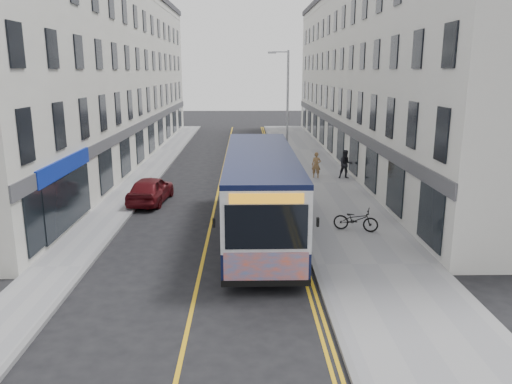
{
  "coord_description": "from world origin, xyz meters",
  "views": [
    {
      "loc": [
        1.58,
        -17.66,
        6.77
      ],
      "look_at": [
        2.04,
        3.55,
        1.6
      ],
      "focal_mm": 35.0,
      "sensor_mm": 36.0,
      "label": 1
    }
  ],
  "objects_px": {
    "streetlamp": "(286,110)",
    "pedestrian_far": "(346,164)",
    "city_bus": "(260,190)",
    "car_white": "(248,147)",
    "bicycle": "(356,219)",
    "pedestrian_near": "(316,165)",
    "car_maroon": "(151,189)"
  },
  "relations": [
    {
      "from": "streetlamp",
      "to": "pedestrian_far",
      "type": "xyz_separation_m",
      "value": [
        3.75,
        -0.82,
        -3.36
      ]
    },
    {
      "from": "city_bus",
      "to": "car_white",
      "type": "xyz_separation_m",
      "value": [
        -0.4,
        19.77,
        -1.18
      ]
    },
    {
      "from": "bicycle",
      "to": "pedestrian_far",
      "type": "distance_m",
      "value": 10.75
    },
    {
      "from": "bicycle",
      "to": "pedestrian_near",
      "type": "distance_m",
      "value": 10.9
    },
    {
      "from": "city_bus",
      "to": "pedestrian_far",
      "type": "xyz_separation_m",
      "value": [
        5.72,
        10.65,
        -0.9
      ]
    },
    {
      "from": "pedestrian_near",
      "to": "car_white",
      "type": "relative_size",
      "value": 0.36
    },
    {
      "from": "city_bus",
      "to": "car_maroon",
      "type": "distance_m",
      "value": 7.83
    },
    {
      "from": "streetlamp",
      "to": "car_white",
      "type": "relative_size",
      "value": 1.76
    },
    {
      "from": "streetlamp",
      "to": "car_white",
      "type": "xyz_separation_m",
      "value": [
        -2.37,
        8.3,
        -3.63
      ]
    },
    {
      "from": "city_bus",
      "to": "pedestrian_near",
      "type": "distance_m",
      "value": 11.64
    },
    {
      "from": "pedestrian_near",
      "to": "streetlamp",
      "type": "bearing_deg",
      "value": -177.83
    },
    {
      "from": "pedestrian_far",
      "to": "pedestrian_near",
      "type": "bearing_deg",
      "value": 170.64
    },
    {
      "from": "streetlamp",
      "to": "city_bus",
      "type": "xyz_separation_m",
      "value": [
        -1.97,
        -11.47,
        -2.45
      ]
    },
    {
      "from": "bicycle",
      "to": "pedestrian_near",
      "type": "height_order",
      "value": "pedestrian_near"
    },
    {
      "from": "pedestrian_near",
      "to": "car_maroon",
      "type": "relative_size",
      "value": 0.39
    },
    {
      "from": "bicycle",
      "to": "pedestrian_far",
      "type": "relative_size",
      "value": 1.04
    },
    {
      "from": "car_maroon",
      "to": "pedestrian_far",
      "type": "bearing_deg",
      "value": -148.95
    },
    {
      "from": "city_bus",
      "to": "pedestrian_near",
      "type": "xyz_separation_m",
      "value": [
        3.9,
        10.92,
        -0.99
      ]
    },
    {
      "from": "streetlamp",
      "to": "pedestrian_far",
      "type": "relative_size",
      "value": 4.41
    },
    {
      "from": "bicycle",
      "to": "pedestrian_far",
      "type": "xyz_separation_m",
      "value": [
        1.65,
        10.62,
        0.41
      ]
    },
    {
      "from": "pedestrian_near",
      "to": "car_white",
      "type": "xyz_separation_m",
      "value": [
        -4.29,
        8.85,
        -0.19
      ]
    },
    {
      "from": "streetlamp",
      "to": "city_bus",
      "type": "relative_size",
      "value": 0.66
    },
    {
      "from": "pedestrian_far",
      "to": "car_maroon",
      "type": "relative_size",
      "value": 0.43
    },
    {
      "from": "car_white",
      "to": "pedestrian_near",
      "type": "bearing_deg",
      "value": -64.6
    },
    {
      "from": "car_white",
      "to": "car_maroon",
      "type": "relative_size",
      "value": 1.09
    },
    {
      "from": "city_bus",
      "to": "car_white",
      "type": "bearing_deg",
      "value": 91.15
    },
    {
      "from": "pedestrian_near",
      "to": "car_white",
      "type": "distance_m",
      "value": 9.83
    },
    {
      "from": "bicycle",
      "to": "pedestrian_near",
      "type": "xyz_separation_m",
      "value": [
        -0.18,
        10.89,
        0.32
      ]
    },
    {
      "from": "bicycle",
      "to": "car_white",
      "type": "bearing_deg",
      "value": 31.82
    },
    {
      "from": "city_bus",
      "to": "car_maroon",
      "type": "relative_size",
      "value": 2.91
    },
    {
      "from": "city_bus",
      "to": "streetlamp",
      "type": "bearing_deg",
      "value": 80.23
    },
    {
      "from": "pedestrian_far",
      "to": "car_white",
      "type": "relative_size",
      "value": 0.4
    }
  ]
}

